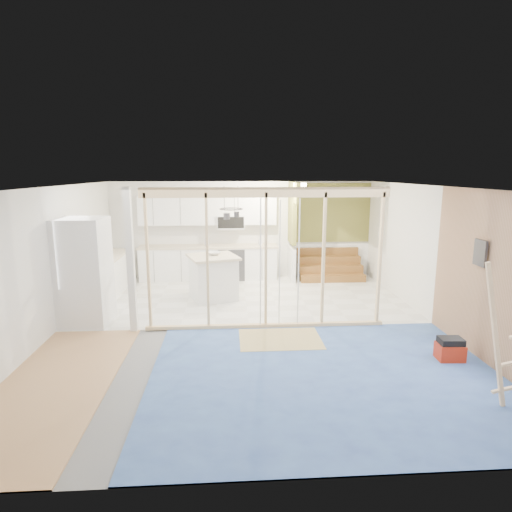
{
  "coord_description": "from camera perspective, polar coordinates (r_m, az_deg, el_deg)",
  "views": [
    {
      "loc": [
        -0.37,
        -7.51,
        2.86
      ],
      "look_at": [
        0.16,
        0.6,
        1.25
      ],
      "focal_mm": 30.0,
      "sensor_mm": 36.0,
      "label": 1
    }
  ],
  "objects": [
    {
      "name": "room",
      "position": [
        7.67,
        -0.9,
        -0.51
      ],
      "size": [
        7.01,
        8.01,
        2.61
      ],
      "color": "slate",
      "rests_on": "ground"
    },
    {
      "name": "floor_overlays",
      "position": [
        8.1,
        -0.37,
        -9.38
      ],
      "size": [
        7.0,
        8.0,
        0.03
      ],
      "color": "silver",
      "rests_on": "room"
    },
    {
      "name": "stud_frame",
      "position": [
        7.61,
        -2.73,
        1.61
      ],
      "size": [
        4.66,
        0.14,
        2.6
      ],
      "color": "beige",
      "rests_on": "room"
    },
    {
      "name": "base_cabinets",
      "position": [
        11.2,
        -10.01,
        -1.29
      ],
      "size": [
        4.45,
        2.24,
        0.93
      ],
      "color": "white",
      "rests_on": "room"
    },
    {
      "name": "upper_cabinets",
      "position": [
        11.38,
        -6.13,
        5.92
      ],
      "size": [
        3.6,
        0.41,
        0.85
      ],
      "color": "white",
      "rests_on": "room"
    },
    {
      "name": "green_partition",
      "position": [
        11.58,
        8.35,
        1.58
      ],
      "size": [
        2.25,
        1.51,
        2.6
      ],
      "color": "olive",
      "rests_on": "room"
    },
    {
      "name": "pot_rack",
      "position": [
        9.44,
        -3.36,
        5.95
      ],
      "size": [
        0.52,
        0.52,
        0.72
      ],
      "color": "black",
      "rests_on": "room"
    },
    {
      "name": "sheathing_panel",
      "position": [
        6.9,
        30.39,
        -3.43
      ],
      "size": [
        0.02,
        4.0,
        2.6
      ],
      "primitive_type": "cube",
      "color": "#A87A5B",
      "rests_on": "room"
    },
    {
      "name": "electrical_panel",
      "position": [
        7.29,
        27.73,
        0.37
      ],
      "size": [
        0.04,
        0.3,
        0.4
      ],
      "primitive_type": "cube",
      "color": "#3B3B41",
      "rests_on": "room"
    },
    {
      "name": "ceiling_light",
      "position": [
        10.66,
        5.9,
        9.45
      ],
      "size": [
        0.32,
        0.32,
        0.08
      ],
      "primitive_type": "cylinder",
      "color": "#FFEABF",
      "rests_on": "room"
    },
    {
      "name": "fridge",
      "position": [
        8.6,
        -21.95,
        -2.01
      ],
      "size": [
        0.91,
        0.87,
        2.03
      ],
      "rotation": [
        0.0,
        0.0,
        -0.03
      ],
      "color": "white",
      "rests_on": "room"
    },
    {
      "name": "island",
      "position": [
        9.72,
        -5.71,
        -2.89
      ],
      "size": [
        1.29,
        1.29,
        1.0
      ],
      "rotation": [
        0.0,
        0.0,
        0.31
      ],
      "color": "white",
      "rests_on": "room"
    },
    {
      "name": "bowl",
      "position": [
        9.69,
        -5.57,
        0.35
      ],
      "size": [
        0.3,
        0.3,
        0.07
      ],
      "primitive_type": "imported",
      "rotation": [
        0.0,
        0.0,
        0.06
      ],
      "color": "silver",
      "rests_on": "island"
    },
    {
      "name": "soap_bottle_a",
      "position": [
        11.38,
        -6.6,
        2.12
      ],
      "size": [
        0.14,
        0.14,
        0.29
      ],
      "primitive_type": "imported",
      "rotation": [
        0.0,
        0.0,
        0.26
      ],
      "color": "#A5A6B8",
      "rests_on": "base_cabinets"
    },
    {
      "name": "soap_bottle_b",
      "position": [
        11.45,
        0.56,
        2.0
      ],
      "size": [
        0.11,
        0.11,
        0.19
      ],
      "primitive_type": "imported",
      "rotation": [
        0.0,
        0.0,
        0.42
      ],
      "color": "white",
      "rests_on": "base_cabinets"
    },
    {
      "name": "toolbox",
      "position": [
        7.33,
        24.46,
        -11.32
      ],
      "size": [
        0.4,
        0.31,
        0.37
      ],
      "rotation": [
        0.0,
        0.0,
        -0.06
      ],
      "color": "#A0220E",
      "rests_on": "room"
    }
  ]
}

